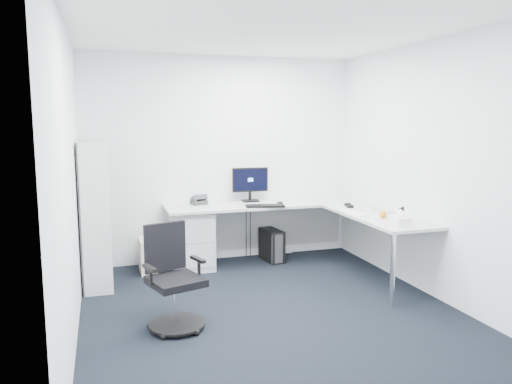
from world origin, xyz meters
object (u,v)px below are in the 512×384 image
object	(u,v)px
bookshelf	(95,214)
monitor	(250,184)
l_desk	(278,238)
task_chair	(176,278)
laptop	(386,203)

from	to	relation	value
bookshelf	monitor	bearing A→B (deg)	13.69
bookshelf	l_desk	bearing A→B (deg)	-1.32
task_chair	laptop	size ratio (longest dim) A/B	3.13
bookshelf	laptop	bearing A→B (deg)	-12.68
monitor	laptop	world-z (taller)	monitor
bookshelf	laptop	size ratio (longest dim) A/B	5.43
l_desk	monitor	bearing A→B (deg)	111.20
l_desk	laptop	bearing A→B (deg)	-32.02
task_chair	monitor	bearing A→B (deg)	39.06
l_desk	monitor	world-z (taller)	monitor
l_desk	task_chair	bearing A→B (deg)	-135.73
bookshelf	task_chair	bearing A→B (deg)	-65.72
laptop	task_chair	bearing A→B (deg)	-157.29
task_chair	monitor	xyz separation A→B (m)	(1.29, 1.99, 0.55)
monitor	bookshelf	bearing A→B (deg)	-164.48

